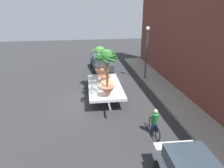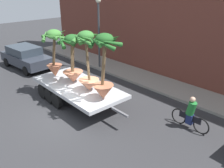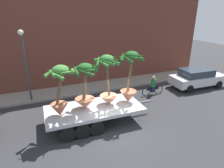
% 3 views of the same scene
% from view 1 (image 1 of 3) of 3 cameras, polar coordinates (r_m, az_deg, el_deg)
% --- Properties ---
extents(ground_plane, '(60.00, 60.00, 0.00)m').
position_cam_1_polar(ground_plane, '(15.36, -5.44, -4.85)').
color(ground_plane, '#2D2D30').
extents(sidewalk, '(24.00, 2.20, 0.15)m').
position_cam_1_polar(sidewalk, '(16.75, 15.88, -3.05)').
color(sidewalk, gray).
rests_on(sidewalk, ground).
extents(building_facade, '(24.00, 1.20, 8.52)m').
position_cam_1_polar(building_facade, '(16.39, 22.87, 10.94)').
color(building_facade, brown).
rests_on(building_facade, ground).
extents(flatbed_trailer, '(6.42, 2.64, 0.98)m').
position_cam_1_polar(flatbed_trailer, '(15.99, -2.14, -0.70)').
color(flatbed_trailer, '#B7BABF').
rests_on(flatbed_trailer, ground).
extents(potted_palm_rear, '(1.56, 1.57, 2.68)m').
position_cam_1_polar(potted_palm_rear, '(16.91, -3.45, 6.41)').
color(potted_palm_rear, '#B26647').
rests_on(potted_palm_rear, flatbed_trailer).
extents(potted_palm_middle, '(1.59, 1.63, 2.58)m').
position_cam_1_polar(potted_palm_middle, '(15.73, -2.00, 4.42)').
color(potted_palm_middle, '#C17251').
rests_on(potted_palm_middle, flatbed_trailer).
extents(potted_palm_front, '(1.44, 1.47, 2.93)m').
position_cam_1_polar(potted_palm_front, '(14.41, -1.48, 3.77)').
color(potted_palm_front, tan).
rests_on(potted_palm_front, flatbed_trailer).
extents(potted_palm_extra, '(1.57, 1.54, 3.04)m').
position_cam_1_polar(potted_palm_extra, '(13.16, -1.27, 2.26)').
color(potted_palm_extra, '#B26647').
rests_on(potted_palm_extra, flatbed_trailer).
extents(cyclist, '(1.84, 0.35, 1.54)m').
position_cam_1_polar(cyclist, '(11.62, 11.83, -10.61)').
color(cyclist, black).
rests_on(cyclist, ground).
extents(trailing_car, '(4.52, 2.24, 1.58)m').
position_cam_1_polar(trailing_car, '(22.64, -3.03, 6.01)').
color(trailing_car, '#2D333D').
rests_on(trailing_car, ground).
extents(street_lamp, '(0.36, 0.36, 4.83)m').
position_cam_1_polar(street_lamp, '(19.13, 9.68, 10.35)').
color(street_lamp, '#383D42').
rests_on(street_lamp, sidewalk).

